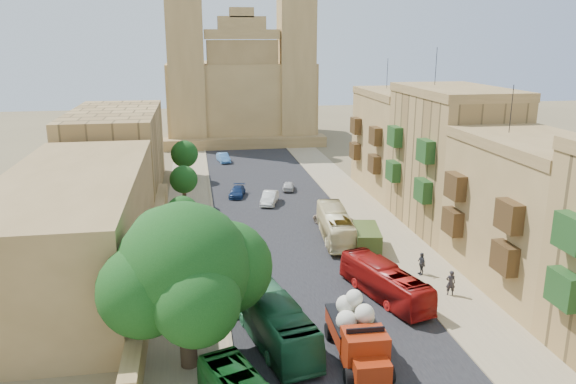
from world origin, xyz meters
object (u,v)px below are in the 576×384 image
object	(u,v)px
church	(240,88)
car_blue_a	(253,274)
ficus_tree	(186,273)
street_tree_b	(182,213)
street_tree_a	(180,257)
bus_red_east	(385,282)
bus_green_north	(270,316)
street_tree_c	(184,180)
pedestrian_c	(421,264)
olive_pickup	(367,239)
car_dkblue	(237,192)
car_cream	(333,219)
pedestrian_a	(451,283)
car_white_b	(288,186)
car_blue_b	(223,158)
car_white_a	(269,198)
street_tree_d	(184,154)
bus_cream_east	(335,225)
red_truck	(358,333)

from	to	relation	value
church	car_blue_a	size ratio (longest dim) A/B	8.91
ficus_tree	street_tree_b	size ratio (longest dim) A/B	2.12
car_blue_a	street_tree_a	bearing A→B (deg)	-146.78
ficus_tree	bus_red_east	size ratio (longest dim) A/B	1.07
street_tree_a	bus_green_north	size ratio (longest dim) A/B	0.48
street_tree_c	pedestrian_c	distance (m)	28.98
church	olive_pickup	xyz separation A→B (m)	(6.07, -58.61, -8.53)
bus_red_east	car_dkblue	bearing A→B (deg)	-90.01
bus_red_east	pedestrian_c	world-z (taller)	bus_red_east
car_cream	pedestrian_a	world-z (taller)	pedestrian_a
street_tree_b	car_blue_a	distance (m)	10.96
car_blue_a	car_dkblue	size ratio (longest dim) A/B	1.01
bus_green_north	car_white_b	distance (m)	35.73
olive_pickup	bus_red_east	distance (m)	9.70
car_dkblue	street_tree_c	bearing A→B (deg)	-137.77
car_blue_b	street_tree_a	bearing A→B (deg)	-105.84
church	street_tree_c	xyz separation A→B (m)	(-10.00, -42.61, -6.34)
bus_red_east	pedestrian_a	distance (m)	4.95
church	car_dkblue	world-z (taller)	church
car_blue_a	car_cream	distance (m)	15.49
car_blue_a	car_white_a	xyz separation A→B (m)	(4.15, 20.95, 0.01)
pedestrian_a	car_cream	bearing A→B (deg)	-63.70
car_cream	car_white_b	xyz separation A→B (m)	(-2.15, 14.23, -0.11)
car_blue_b	pedestrian_a	bearing A→B (deg)	-83.37
street_tree_b	car_cream	size ratio (longest dim) A/B	0.94
street_tree_b	bus_red_east	xyz separation A→B (m)	(14.46, -13.56, -1.80)
car_white_a	car_white_b	bearing A→B (deg)	77.88
pedestrian_c	street_tree_c	bearing A→B (deg)	-144.55
car_white_a	pedestrian_c	distance (m)	23.57
street_tree_d	olive_pickup	xyz separation A→B (m)	(16.07, -28.00, -2.67)
street_tree_c	bus_green_north	size ratio (longest dim) A/B	0.44
car_dkblue	car_white_b	size ratio (longest dim) A/B	1.20
bus_green_north	pedestrian_a	distance (m)	14.39
street_tree_c	pedestrian_a	world-z (taller)	street_tree_c
street_tree_d	pedestrian_a	distance (m)	42.63
bus_cream_east	car_white_a	size ratio (longest dim) A/B	2.33
church	ficus_tree	size ratio (longest dim) A/B	3.73
red_truck	car_dkblue	size ratio (longest dim) A/B	1.70
olive_pickup	bus_green_north	size ratio (longest dim) A/B	0.47
street_tree_c	car_blue_a	world-z (taller)	street_tree_c
bus_green_north	car_dkblue	world-z (taller)	bus_green_north
red_truck	bus_green_north	bearing A→B (deg)	145.16
bus_red_east	pedestrian_c	size ratio (longest dim) A/B	4.91
church	car_dkblue	xyz separation A→B (m)	(-3.88, -39.17, -8.93)
car_white_b	olive_pickup	bearing A→B (deg)	111.11
car_white_a	ficus_tree	bearing A→B (deg)	-88.46
church	street_tree_b	distance (m)	55.89
car_blue_b	street_tree_d	bearing A→B (deg)	-125.72
bus_green_north	pedestrian_a	bearing A→B (deg)	3.50
street_tree_d	car_white_b	bearing A→B (deg)	-28.11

